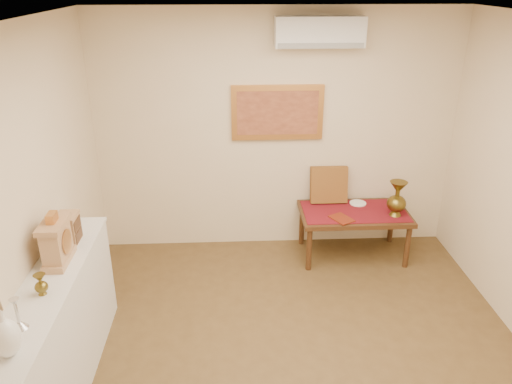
{
  "coord_description": "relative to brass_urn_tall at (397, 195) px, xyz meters",
  "views": [
    {
      "loc": [
        -0.5,
        -3.06,
        2.98
      ],
      "look_at": [
        -0.29,
        1.15,
        1.13
      ],
      "focal_mm": 35.0,
      "sensor_mm": 36.0,
      "label": 1
    }
  ],
  "objects": [
    {
      "name": "wall_left",
      "position": [
        -3.27,
        -1.76,
        0.55
      ],
      "size": [
        0.02,
        4.5,
        2.7
      ],
      "primitive_type": "cube",
      "color": "beige",
      "rests_on": "ground"
    },
    {
      "name": "low_table",
      "position": [
        -0.42,
        0.12,
        -0.31
      ],
      "size": [
        1.2,
        0.7,
        0.55
      ],
      "color": "#482A15",
      "rests_on": "floor"
    },
    {
      "name": "display_ledge",
      "position": [
        -3.1,
        -1.76,
        -0.31
      ],
      "size": [
        0.37,
        2.02,
        0.98
      ],
      "color": "silver",
      "rests_on": "floor"
    },
    {
      "name": "mantel_clock",
      "position": [
        -3.09,
        -1.5,
        0.36
      ],
      "size": [
        0.17,
        0.36,
        0.41
      ],
      "color": "tan",
      "rests_on": "display_ledge"
    },
    {
      "name": "brass_urn_tall",
      "position": [
        0.0,
        0.0,
        0.0
      ],
      "size": [
        0.21,
        0.21,
        0.48
      ],
      "primitive_type": null,
      "color": "brown",
      "rests_on": "table_cloth"
    },
    {
      "name": "menu",
      "position": [
        -0.61,
        -0.07,
        -0.23
      ],
      "size": [
        0.28,
        0.31,
        0.01
      ],
      "primitive_type": "cube",
      "rotation": [
        0.0,
        0.0,
        0.5
      ],
      "color": "maroon",
      "rests_on": "table_cloth"
    },
    {
      "name": "ceiling",
      "position": [
        -1.27,
        -1.76,
        1.9
      ],
      "size": [
        4.5,
        4.5,
        0.0
      ],
      "primitive_type": "plane",
      "rotation": [
        3.14,
        0.0,
        0.0
      ],
      "color": "white",
      "rests_on": "ground"
    },
    {
      "name": "candlestick",
      "position": [
        -3.1,
        -2.27,
        0.29
      ],
      "size": [
        0.1,
        0.1,
        0.21
      ],
      "primitive_type": null,
      "color": "silver",
      "rests_on": "display_ledge"
    },
    {
      "name": "floor",
      "position": [
        -1.27,
        -1.76,
        -0.8
      ],
      "size": [
        4.5,
        4.5,
        0.0
      ],
      "primitive_type": "plane",
      "color": "brown",
      "rests_on": "ground"
    },
    {
      "name": "wooden_chest",
      "position": [
        -3.1,
        -1.19,
        0.31
      ],
      "size": [
        0.16,
        0.21,
        0.24
      ],
      "color": "tan",
      "rests_on": "display_ledge"
    },
    {
      "name": "painting",
      "position": [
        -1.27,
        0.46,
        0.8
      ],
      "size": [
        1.0,
        0.06,
        0.6
      ],
      "color": "#C98540",
      "rests_on": "wall_back"
    },
    {
      "name": "brass_urn_small",
      "position": [
        -3.08,
        -1.92,
        0.29
      ],
      "size": [
        0.09,
        0.09,
        0.2
      ],
      "primitive_type": null,
      "color": "brown",
      "rests_on": "display_ledge"
    },
    {
      "name": "wall_back",
      "position": [
        -1.27,
        0.49,
        0.55
      ],
      "size": [
        4.0,
        0.02,
        2.7
      ],
      "primitive_type": "cube",
      "color": "beige",
      "rests_on": "ground"
    },
    {
      "name": "cushion",
      "position": [
        -0.67,
        0.39,
        -0.03
      ],
      "size": [
        0.42,
        0.19,
        0.43
      ],
      "primitive_type": "cube",
      "rotation": [
        -0.21,
        0.0,
        0.0
      ],
      "color": "#602313",
      "rests_on": "table_cloth"
    },
    {
      "name": "plate",
      "position": [
        -0.34,
        0.31,
        -0.23
      ],
      "size": [
        0.19,
        0.19,
        0.01
      ],
      "primitive_type": "cylinder",
      "color": "white",
      "rests_on": "table_cloth"
    },
    {
      "name": "ac_unit",
      "position": [
        -0.87,
        0.36,
        1.65
      ],
      "size": [
        0.9,
        0.25,
        0.3
      ],
      "color": "silver",
      "rests_on": "wall_back"
    },
    {
      "name": "table_cloth",
      "position": [
        -0.42,
        0.12,
        -0.24
      ],
      "size": [
        1.14,
        0.59,
        0.01
      ],
      "primitive_type": "cube",
      "color": "maroon",
      "rests_on": "low_table"
    }
  ]
}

